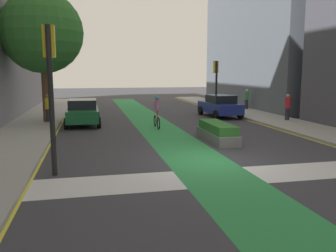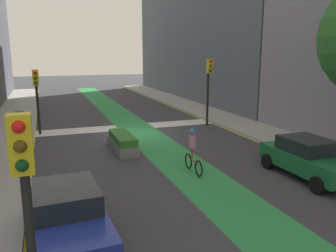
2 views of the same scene
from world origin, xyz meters
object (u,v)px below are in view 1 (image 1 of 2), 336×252
object	(u,v)px
traffic_signal_near_left	(50,72)
cyclist_in_lane	(157,111)
pedestrian_sidewalk_left_a	(48,108)
car_green_left_far	(83,112)
pedestrian_sidewalk_right_b	(288,107)
street_tree_near	(42,32)
car_blue_right_far	(220,106)
median_planter	(217,132)
traffic_signal_far_right	(216,76)
pedestrian_sidewalk_right_a	(247,99)

from	to	relation	value
traffic_signal_near_left	cyclist_in_lane	distance (m)	9.88
cyclist_in_lane	pedestrian_sidewalk_left_a	world-z (taller)	cyclist_in_lane
traffic_signal_near_left	car_green_left_far	bearing A→B (deg)	86.22
pedestrian_sidewalk_left_a	pedestrian_sidewalk_right_b	size ratio (longest dim) A/B	1.03
street_tree_near	car_blue_right_far	bearing A→B (deg)	4.57
traffic_signal_near_left	cyclist_in_lane	size ratio (longest dim) A/B	2.46
street_tree_near	median_planter	distance (m)	12.35
street_tree_near	traffic_signal_near_left	bearing A→B (deg)	-82.39
traffic_signal_far_right	median_planter	xyz separation A→B (m)	(-4.04, -11.32, -2.44)
pedestrian_sidewalk_left_a	pedestrian_sidewalk_right_b	xyz separation A→B (m)	(14.81, -2.49, -0.03)
traffic_signal_near_left	pedestrian_sidewalk_right_b	size ratio (longest dim) A/B	2.75
traffic_signal_far_right	cyclist_in_lane	distance (m)	9.47
traffic_signal_near_left	street_tree_near	distance (m)	11.79
car_blue_right_far	pedestrian_sidewalk_right_b	bearing A→B (deg)	-47.83
pedestrian_sidewalk_left_a	median_planter	bearing A→B (deg)	-41.46
car_blue_right_far	pedestrian_sidewalk_right_b	world-z (taller)	pedestrian_sidewalk_right_b
pedestrian_sidewalk_right_a	median_planter	size ratio (longest dim) A/B	0.50
street_tree_near	median_planter	size ratio (longest dim) A/B	2.38
car_green_left_far	median_planter	xyz separation A→B (m)	(6.20, -6.43, -0.40)
traffic_signal_near_left	median_planter	bearing A→B (deg)	30.21
car_blue_right_far	pedestrian_sidewalk_left_a	bearing A→B (deg)	-174.78
traffic_signal_far_right	pedestrian_sidewalk_right_a	bearing A→B (deg)	10.22
pedestrian_sidewalk_right_a	median_planter	world-z (taller)	pedestrian_sidewalk_right_a
cyclist_in_lane	pedestrian_sidewalk_right_b	world-z (taller)	cyclist_in_lane
cyclist_in_lane	street_tree_near	distance (m)	8.44
car_blue_right_far	median_planter	size ratio (longest dim) A/B	1.30
cyclist_in_lane	traffic_signal_far_right	bearing A→B (deg)	49.09
street_tree_near	pedestrian_sidewalk_right_b	bearing A→B (deg)	-9.90
traffic_signal_far_right	car_green_left_far	size ratio (longest dim) A/B	0.96
car_blue_right_far	pedestrian_sidewalk_left_a	xyz separation A→B (m)	(-11.60, -1.06, 0.22)
cyclist_in_lane	median_planter	xyz separation A→B (m)	(2.05, -4.30, -0.57)
car_green_left_far	car_blue_right_far	distance (m)	9.70
pedestrian_sidewalk_right_a	street_tree_near	distance (m)	16.63
pedestrian_sidewalk_left_a	median_planter	distance (m)	11.08
car_blue_right_far	car_green_left_far	bearing A→B (deg)	-168.36
pedestrian_sidewalk_right_a	pedestrian_sidewalk_right_b	distance (m)	7.02
street_tree_near	median_planter	world-z (taller)	street_tree_near
pedestrian_sidewalk_right_a	cyclist_in_lane	bearing A→B (deg)	-140.03
traffic_signal_far_right	pedestrian_sidewalk_right_a	xyz separation A→B (m)	(2.92, 0.53, -1.86)
traffic_signal_far_right	pedestrian_sidewalk_left_a	xyz separation A→B (m)	(-12.33, -3.99, -1.82)
pedestrian_sidewalk_right_a	street_tree_near	bearing A→B (deg)	-164.04
traffic_signal_near_left	traffic_signal_far_right	distance (m)	18.83
car_blue_right_far	cyclist_in_lane	world-z (taller)	cyclist_in_lane
traffic_signal_near_left	car_blue_right_far	world-z (taller)	traffic_signal_near_left
traffic_signal_far_right	cyclist_in_lane	xyz separation A→B (m)	(-6.08, -7.02, -1.87)
pedestrian_sidewalk_right_a	car_green_left_far	bearing A→B (deg)	-157.62
street_tree_near	median_planter	xyz separation A→B (m)	(8.42, -7.45, -5.11)
traffic_signal_far_right	street_tree_near	bearing A→B (deg)	-162.74
car_green_left_far	median_planter	bearing A→B (deg)	-46.04
cyclist_in_lane	median_planter	world-z (taller)	cyclist_in_lane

